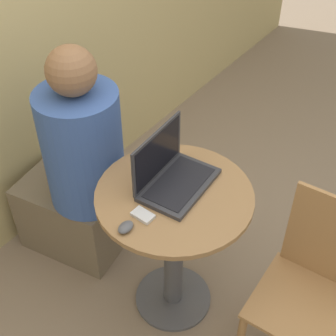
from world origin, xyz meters
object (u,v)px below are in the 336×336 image
at_px(cell_phone, 143,215).
at_px(chair_empty, 310,289).
at_px(laptop, 172,174).
at_px(person_seated, 78,178).

bearing_deg(cell_phone, chair_empty, -64.98).
xyz_separation_m(laptop, person_seated, (-0.03, 0.57, -0.30)).
height_order(laptop, person_seated, person_seated).
bearing_deg(chair_empty, cell_phone, 115.02).
height_order(laptop, cell_phone, laptop).
bearing_deg(laptop, chair_empty, -83.80).
distance_m(cell_phone, person_seated, 0.68).
height_order(cell_phone, chair_empty, chair_empty).
distance_m(laptop, person_seated, 0.65).
height_order(chair_empty, person_seated, person_seated).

